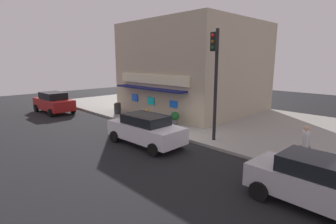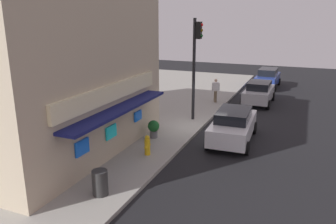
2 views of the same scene
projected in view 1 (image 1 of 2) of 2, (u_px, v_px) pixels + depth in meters
name	position (u px, v px, depth m)	size (l,w,h in m)	color
ground_plane	(182.00, 140.00, 14.80)	(56.75, 56.75, 0.00)	black
sidewalk	(239.00, 121.00, 18.95)	(37.84, 12.21, 0.16)	gray
corner_building	(194.00, 68.00, 22.65)	(9.94, 10.53, 7.36)	tan
traffic_light	(215.00, 71.00, 13.54)	(0.32, 0.58, 5.93)	black
fire_hydrant	(147.00, 115.00, 18.55)	(0.50, 0.26, 0.92)	gold
trash_can	(118.00, 108.00, 21.20)	(0.55, 0.55, 0.90)	#2D2D2D
pedestrian	(305.00, 143.00, 10.76)	(0.47, 0.56, 1.69)	brown
potted_plant_by_doorway	(175.00, 117.00, 17.51)	(0.59, 0.59, 0.91)	#59595B
potted_plant_by_window	(192.00, 116.00, 18.00)	(0.64, 0.64, 0.96)	#59595B
parked_car_white	(146.00, 129.00, 13.86)	(4.55, 2.21, 1.65)	silver
parked_car_silver	(319.00, 183.00, 7.87)	(4.10, 2.03, 1.61)	#B7B7BC
parked_car_red	(54.00, 102.00, 22.43)	(4.48, 2.26, 1.77)	#AD1E1E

